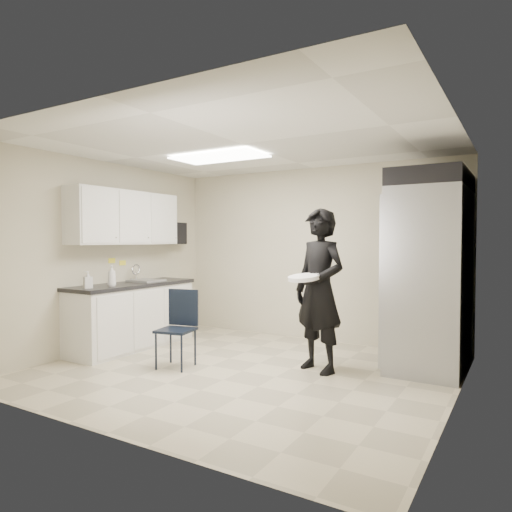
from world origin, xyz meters
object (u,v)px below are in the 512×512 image
Objects in this scene: lower_counter at (133,317)px; commercial_fridge at (431,279)px; folding_chair at (176,330)px; man_tuxedo at (319,290)px.

lower_counter is 0.90× the size of commercial_fridge.
lower_counter is 1.28m from folding_chair.
commercial_fridge reaches higher than man_tuxedo.
folding_chair is 1.76m from man_tuxedo.
folding_chair is at bearing -149.16° from commercial_fridge.
commercial_fridge is 1.12× the size of man_tuxedo.
lower_counter is 3.98m from commercial_fridge.
lower_counter is at bearing 147.34° from folding_chair.
folding_chair is (-2.59, -1.55, -0.61)m from commercial_fridge.
man_tuxedo reaches higher than folding_chair.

